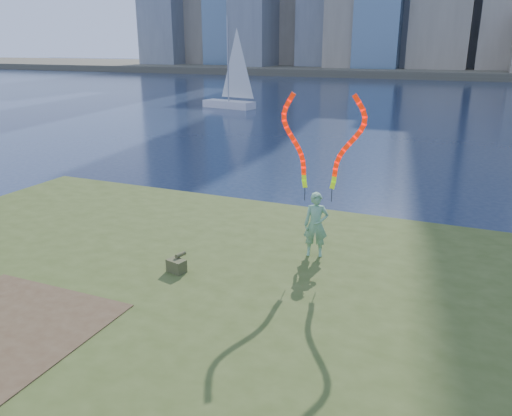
% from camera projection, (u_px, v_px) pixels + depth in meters
% --- Properties ---
extents(ground, '(320.00, 320.00, 0.00)m').
position_uv_depth(ground, '(209.00, 308.00, 10.47)').
color(ground, '#1A2741').
rests_on(ground, ground).
extents(grassy_knoll, '(20.00, 18.00, 0.80)m').
position_uv_depth(grassy_knoll, '(144.00, 353.00, 8.36)').
color(grassy_knoll, '#3A4A1A').
rests_on(grassy_knoll, ground).
extents(far_shore, '(320.00, 40.00, 1.20)m').
position_uv_depth(far_shore, '(450.00, 70.00, 93.28)').
color(far_shore, '#504B3B').
rests_on(far_shore, ground).
extents(woman_with_ribbons, '(1.93, 0.58, 3.85)m').
position_uv_depth(woman_with_ribbons, '(318.00, 192.00, 10.69)').
color(woman_with_ribbons, '#1E7932').
rests_on(woman_with_ribbons, grassy_knoll).
extents(canvas_bag, '(0.42, 0.48, 0.36)m').
position_uv_depth(canvas_bag, '(177.00, 265.00, 10.27)').
color(canvas_bag, '#3E4424').
rests_on(canvas_bag, grassy_knoll).
extents(sailboat, '(5.04, 2.40, 7.57)m').
position_uv_depth(sailboat, '(231.00, 93.00, 42.79)').
color(sailboat, silver).
rests_on(sailboat, ground).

